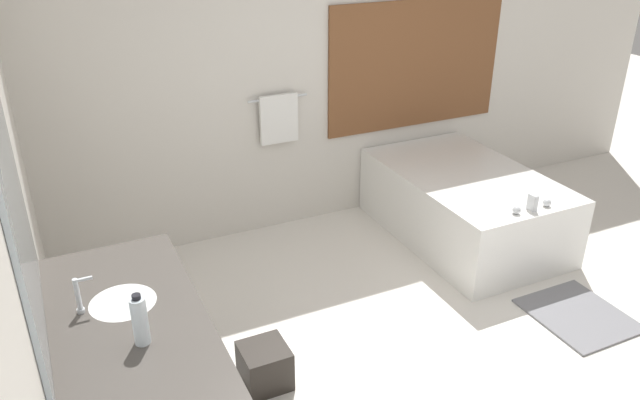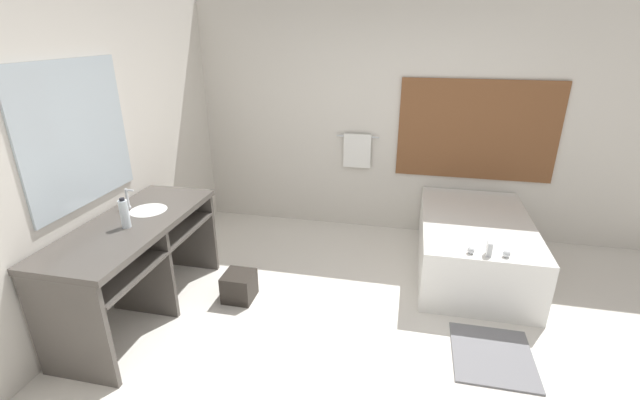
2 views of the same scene
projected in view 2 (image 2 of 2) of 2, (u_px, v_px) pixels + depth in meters
ground_plane at (355, 343)px, 3.40m from camera, size 16.00×16.00×0.00m
wall_back_with_blinds at (388, 120)px, 4.91m from camera, size 7.40×0.13×2.70m
wall_left_with_mirror at (76, 162)px, 3.33m from camera, size 0.08×7.40×2.70m
vanity_counter at (137, 246)px, 3.55m from camera, size 0.68×1.64×0.87m
sink_faucet at (128, 199)px, 3.68m from camera, size 0.09×0.04×0.18m
bathtub at (474, 243)px, 4.31m from camera, size 1.04×1.67×0.70m
water_bottle_1 at (125, 214)px, 3.32m from camera, size 0.07×0.07×0.24m
waste_bin at (239, 286)px, 3.92m from camera, size 0.27×0.27×0.26m
bath_mat at (492, 355)px, 3.26m from camera, size 0.59×0.66×0.02m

